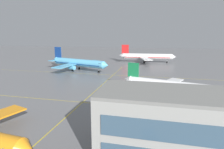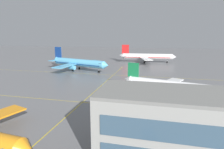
% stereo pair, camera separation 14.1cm
% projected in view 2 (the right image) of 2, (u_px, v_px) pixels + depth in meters
% --- Properties ---
extents(airliner_second_row, '(31.81, 27.11, 10.03)m').
position_uv_depth(airliner_second_row, '(168.00, 85.00, 61.49)').
color(airliner_second_row, white).
rests_on(airliner_second_row, ground).
extents(airliner_third_row, '(39.95, 34.16, 12.73)m').
position_uv_depth(airliner_third_row, '(78.00, 63.00, 106.76)').
color(airliner_third_row, '#5BB7E5').
rests_on(airliner_third_row, ground).
extents(airliner_far_left_stand, '(41.36, 35.62, 12.86)m').
position_uv_depth(airliner_far_left_stand, '(147.00, 57.00, 137.81)').
color(airliner_far_left_stand, white).
rests_on(airliner_far_left_stand, ground).
extents(taxiway_markings, '(161.32, 133.55, 0.01)m').
position_uv_depth(taxiway_markings, '(82.00, 102.00, 55.68)').
color(taxiway_markings, yellow).
rests_on(taxiway_markings, ground).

